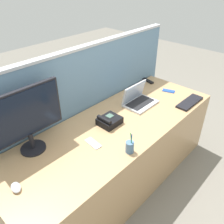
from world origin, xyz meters
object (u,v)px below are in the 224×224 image
at_px(pen_cup, 130,147).
at_px(cell_phone_white_slab, 93,143).
at_px(laptop, 138,99).
at_px(computer_mouse_right_hand, 16,187).
at_px(keyboard_main, 190,102).
at_px(desktop_monitor, 25,117).
at_px(tv_remote, 148,81).
at_px(cell_phone_blue_case, 169,91).
at_px(desk_phone, 109,121).

xyz_separation_m(pen_cup, cell_phone_white_slab, (-0.13, 0.28, -0.05)).
bearing_deg(laptop, computer_mouse_right_hand, -176.51).
distance_m(laptop, cell_phone_white_slab, 0.78).
relative_size(keyboard_main, computer_mouse_right_hand, 3.70).
bearing_deg(keyboard_main, desktop_monitor, 159.77).
bearing_deg(tv_remote, cell_phone_blue_case, -86.49).
bearing_deg(keyboard_main, tv_remote, 78.59).
xyz_separation_m(keyboard_main, computer_mouse_right_hand, (-1.80, 0.31, 0.01)).
distance_m(laptop, computer_mouse_right_hand, 1.43).
relative_size(keyboard_main, cell_phone_white_slab, 2.38).
relative_size(cell_phone_white_slab, tv_remote, 0.91).
xyz_separation_m(desktop_monitor, computer_mouse_right_hand, (-0.29, -0.27, -0.29)).
distance_m(computer_mouse_right_hand, cell_phone_white_slab, 0.66).
height_order(computer_mouse_right_hand, pen_cup, pen_cup).
xyz_separation_m(desktop_monitor, keyboard_main, (1.51, -0.58, -0.29)).
height_order(keyboard_main, cell_phone_white_slab, keyboard_main).
height_order(pen_cup, cell_phone_white_slab, pen_cup).
xyz_separation_m(keyboard_main, pen_cup, (-1.02, -0.01, 0.04)).
relative_size(keyboard_main, tv_remote, 2.18).
height_order(laptop, desk_phone, laptop).
relative_size(desktop_monitor, cell_phone_white_slab, 3.83).
distance_m(desk_phone, pen_cup, 0.41).
distance_m(laptop, cell_phone_blue_case, 0.47).
xyz_separation_m(desktop_monitor, cell_phone_blue_case, (1.60, -0.28, -0.30)).
bearing_deg(keyboard_main, desk_phone, 157.71).
distance_m(desktop_monitor, desk_phone, 0.74).
bearing_deg(cell_phone_blue_case, computer_mouse_right_hand, 160.70).
bearing_deg(cell_phone_blue_case, cell_phone_white_slab, 162.55).
height_order(laptop, keyboard_main, laptop).
bearing_deg(desk_phone, tv_remote, 15.35).
xyz_separation_m(cell_phone_blue_case, tv_remote, (0.05, 0.33, 0.01)).
height_order(desk_phone, cell_phone_blue_case, desk_phone).
relative_size(pen_cup, cell_phone_blue_case, 1.38).
relative_size(cell_phone_blue_case, tv_remote, 0.80).
bearing_deg(computer_mouse_right_hand, desktop_monitor, 55.06).
height_order(laptop, cell_phone_white_slab, laptop).
xyz_separation_m(pen_cup, cell_phone_blue_case, (1.10, 0.32, -0.05)).
height_order(desktop_monitor, tv_remote, desktop_monitor).
bearing_deg(pen_cup, tv_remote, 29.26).
distance_m(desktop_monitor, cell_phone_blue_case, 1.65).
bearing_deg(desktop_monitor, laptop, -9.14).
relative_size(desk_phone, pen_cup, 1.06).
distance_m(keyboard_main, pen_cup, 1.02).
xyz_separation_m(keyboard_main, tv_remote, (0.14, 0.64, -0.00)).
distance_m(keyboard_main, cell_phone_blue_case, 0.32).
relative_size(desktop_monitor, keyboard_main, 1.61).
relative_size(laptop, keyboard_main, 0.92).
bearing_deg(computer_mouse_right_hand, desk_phone, 15.18).
height_order(laptop, tv_remote, laptop).
xyz_separation_m(desk_phone, cell_phone_blue_case, (0.94, -0.06, -0.03)).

